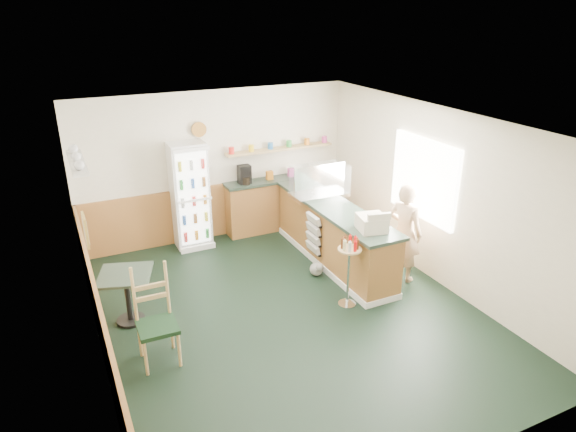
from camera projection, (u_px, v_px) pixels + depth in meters
ground at (288, 312)px, 7.27m from camera, size 6.00×6.00×0.00m
room_envelope at (251, 198)px, 7.21m from camera, size 5.04×6.02×2.72m
service_counter at (334, 237)px, 8.53m from camera, size 0.68×3.01×1.01m
back_counter at (281, 201)px, 9.87m from camera, size 2.24×0.42×1.69m
drinks_fridge at (191, 196)px, 8.96m from camera, size 0.62×0.53×1.89m
display_case at (320, 181)px, 8.65m from camera, size 0.96×0.50×0.54m
cash_register at (372, 223)px, 7.41m from camera, size 0.46×0.47×0.22m
shopkeeper at (404, 232)px, 7.90m from camera, size 0.55×0.63×1.59m
condiment_stand at (349, 261)px, 7.20m from camera, size 0.34×0.34×1.05m
newspaper_rack at (313, 234)px, 8.39m from camera, size 0.09×0.42×0.67m
cafe_table at (127, 288)px, 6.87m from camera, size 0.85×0.85×0.74m
cafe_chair at (154, 312)px, 6.13m from camera, size 0.47×0.47×1.23m
dog_doorstop at (317, 269)px, 8.22m from camera, size 0.21×0.28×0.26m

